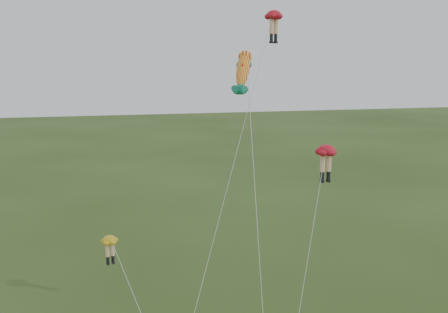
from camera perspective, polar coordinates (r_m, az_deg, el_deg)
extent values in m
ellipsoid|color=red|center=(38.17, 5.73, 15.80)|extent=(1.82, 1.82, 0.70)
cylinder|color=#F2C28F|center=(37.96, 5.46, 14.59)|extent=(0.31, 0.31, 1.07)
cylinder|color=black|center=(37.91, 5.43, 13.39)|extent=(0.24, 0.24, 0.53)
cube|color=black|center=(37.90, 5.42, 12.87)|extent=(0.28, 0.35, 0.15)
cylinder|color=#F2C28F|center=(38.24, 5.95, 14.55)|extent=(0.31, 0.31, 1.07)
cylinder|color=black|center=(38.20, 5.92, 13.36)|extent=(0.24, 0.24, 0.53)
cube|color=black|center=(38.18, 5.91, 12.84)|extent=(0.28, 0.35, 0.15)
cylinder|color=silver|center=(32.27, 0.90, -1.61)|extent=(9.19, 10.79, 21.31)
ellipsoid|color=red|center=(30.85, 11.61, 0.72)|extent=(1.40, 1.40, 0.68)
cylinder|color=#F2C28F|center=(30.90, 11.21, -0.77)|extent=(0.30, 0.30, 1.04)
cylinder|color=black|center=(31.06, 11.15, -2.18)|extent=(0.24, 0.24, 0.52)
cube|color=black|center=(31.14, 11.13, -2.78)|extent=(0.18, 0.31, 0.15)
cylinder|color=#F2C28F|center=(31.09, 11.90, -0.72)|extent=(0.30, 0.30, 1.04)
cylinder|color=black|center=(31.25, 11.84, -2.13)|extent=(0.24, 0.24, 0.52)
cube|color=black|center=(31.32, 11.82, -2.73)|extent=(0.18, 0.31, 0.15)
cylinder|color=silver|center=(28.95, 9.43, -12.23)|extent=(4.75, 6.04, 12.65)
ellipsoid|color=gold|center=(28.80, -12.95, -9.25)|extent=(1.23, 1.23, 0.49)
cylinder|color=#F2C28F|center=(28.96, -13.19, -10.37)|extent=(0.22, 0.22, 0.75)
cylinder|color=black|center=(29.17, -13.15, -11.41)|extent=(0.17, 0.17, 0.38)
cube|color=black|center=(29.26, -13.12, -11.85)|extent=(0.18, 0.24, 0.11)
cylinder|color=#F2C28F|center=(29.05, -12.62, -10.29)|extent=(0.22, 0.22, 0.75)
cylinder|color=black|center=(29.25, -12.58, -11.32)|extent=(0.17, 0.17, 0.38)
cube|color=black|center=(29.34, -12.56, -11.75)|extent=(0.18, 0.24, 0.11)
ellipsoid|color=yellow|center=(30.81, 2.21, 10.03)|extent=(2.12, 3.31, 2.81)
sphere|color=yellow|center=(30.81, 2.21, 10.03)|extent=(1.33, 1.52, 1.26)
cone|color=#137F5D|center=(30.81, 2.21, 10.03)|extent=(1.11, 1.35, 1.22)
cone|color=#137F5D|center=(30.81, 2.21, 10.03)|extent=(1.11, 1.35, 1.22)
cone|color=#137F5D|center=(30.81, 2.21, 10.03)|extent=(0.63, 0.76, 0.68)
cone|color=#137F5D|center=(30.81, 2.21, 10.03)|extent=(0.63, 0.76, 0.68)
cone|color=red|center=(30.81, 2.21, 10.03)|extent=(0.67, 0.78, 0.67)
cylinder|color=silver|center=(28.51, 3.56, -7.59)|extent=(0.69, 7.62, 17.18)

